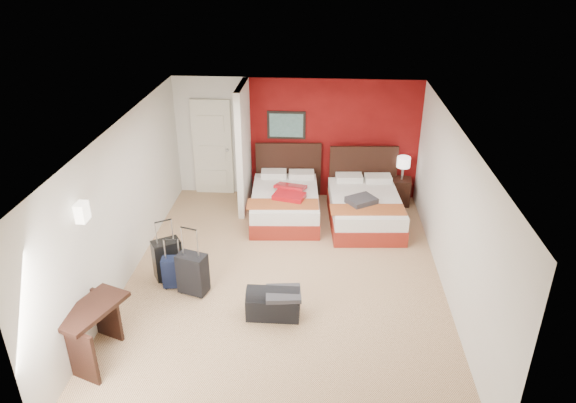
# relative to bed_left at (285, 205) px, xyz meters

# --- Properties ---
(ground) EXTENTS (6.50, 6.50, 0.00)m
(ground) POSITION_rel_bed_left_xyz_m (0.15, -2.13, -0.28)
(ground) COLOR tan
(ground) RESTS_ON ground
(room_walls) EXTENTS (5.02, 6.52, 2.50)m
(room_walls) POSITION_rel_bed_left_xyz_m (-1.25, -0.71, 0.98)
(room_walls) COLOR silver
(room_walls) RESTS_ON ground
(red_accent_panel) EXTENTS (3.50, 0.04, 2.50)m
(red_accent_panel) POSITION_rel_bed_left_xyz_m (0.90, 1.10, 0.97)
(red_accent_panel) COLOR maroon
(red_accent_panel) RESTS_ON ground
(partition_wall) EXTENTS (0.12, 1.20, 2.50)m
(partition_wall) POSITION_rel_bed_left_xyz_m (-0.85, 0.48, 0.97)
(partition_wall) COLOR silver
(partition_wall) RESTS_ON ground
(entry_door) EXTENTS (0.82, 0.06, 2.05)m
(entry_door) POSITION_rel_bed_left_xyz_m (-1.60, 1.07, 0.75)
(entry_door) COLOR silver
(entry_door) RESTS_ON ground
(bed_left) EXTENTS (1.40, 1.92, 0.55)m
(bed_left) POSITION_rel_bed_left_xyz_m (0.00, 0.00, 0.00)
(bed_left) COLOR silver
(bed_left) RESTS_ON ground
(bed_right) EXTENTS (1.44, 1.96, 0.56)m
(bed_right) POSITION_rel_bed_left_xyz_m (1.54, -0.13, 0.01)
(bed_right) COLOR white
(bed_right) RESTS_ON ground
(red_suitcase_open) EXTENTS (0.75, 0.91, 0.10)m
(red_suitcase_open) POSITION_rel_bed_left_xyz_m (0.10, -0.10, 0.33)
(red_suitcase_open) COLOR #AE0E16
(red_suitcase_open) RESTS_ON bed_left
(jacket_bundle) EXTENTS (0.63, 0.60, 0.12)m
(jacket_bundle) POSITION_rel_bed_left_xyz_m (1.44, -0.43, 0.35)
(jacket_bundle) COLOR #3B3A3F
(jacket_bundle) RESTS_ON bed_right
(nightstand) EXTENTS (0.43, 0.43, 0.55)m
(nightstand) POSITION_rel_bed_left_xyz_m (2.33, 0.79, -0.00)
(nightstand) COLOR black
(nightstand) RESTS_ON ground
(table_lamp) EXTENTS (0.34, 0.34, 0.48)m
(table_lamp) POSITION_rel_bed_left_xyz_m (2.33, 0.79, 0.51)
(table_lamp) COLOR white
(table_lamp) RESTS_ON nightstand
(suitcase_black) EXTENTS (0.51, 0.45, 0.64)m
(suitcase_black) POSITION_rel_bed_left_xyz_m (-1.71, -2.21, 0.05)
(suitcase_black) COLOR black
(suitcase_black) RESTS_ON ground
(suitcase_charcoal) EXTENTS (0.49, 0.39, 0.64)m
(suitcase_charcoal) POSITION_rel_bed_left_xyz_m (-1.22, -2.58, 0.04)
(suitcase_charcoal) COLOR black
(suitcase_charcoal) RESTS_ON ground
(suitcase_navy) EXTENTS (0.37, 0.25, 0.49)m
(suitcase_navy) POSITION_rel_bed_left_xyz_m (-1.55, -2.45, -0.03)
(suitcase_navy) COLOR black
(suitcase_navy) RESTS_ON ground
(duffel_bag) EXTENTS (0.76, 0.41, 0.39)m
(duffel_bag) POSITION_rel_bed_left_xyz_m (0.06, -3.05, -0.08)
(duffel_bag) COLOR black
(duffel_bag) RESTS_ON ground
(jacket_draped) EXTENTS (0.53, 0.46, 0.07)m
(jacket_draped) POSITION_rel_bed_left_xyz_m (0.21, -3.10, 0.14)
(jacket_draped) COLOR #343338
(jacket_draped) RESTS_ON duffel_bag
(desk) EXTENTS (0.79, 1.06, 0.79)m
(desk) POSITION_rel_bed_left_xyz_m (-2.13, -4.07, 0.12)
(desk) COLOR black
(desk) RESTS_ON ground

